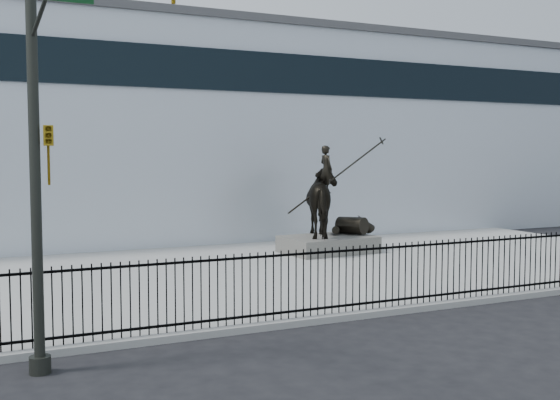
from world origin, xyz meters
name	(u,v)px	position (x,y,z in m)	size (l,w,h in m)	color
ground	(391,330)	(0.00, 0.00, 0.00)	(120.00, 120.00, 0.00)	black
plaza	(261,272)	(0.00, 7.00, 0.07)	(30.00, 12.00, 0.15)	#999A97
building	(155,138)	(0.00, 20.00, 4.50)	(44.00, 14.00, 9.00)	white
picket_fence	(360,278)	(0.00, 1.25, 0.90)	(22.10, 0.10, 1.50)	black
statue_plinth	(328,244)	(3.64, 9.31, 0.45)	(3.18, 2.19, 0.60)	#4F4C48
equestrian_statue	(330,202)	(3.70, 9.31, 2.00)	(4.07, 2.66, 3.46)	black
traffic_signal_left	(55,134)	(-6.75, -0.62, 4.03)	(1.52, 4.84, 7.00)	#242721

